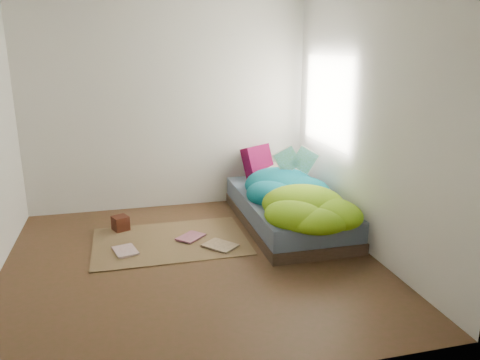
% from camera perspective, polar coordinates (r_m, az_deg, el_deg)
% --- Properties ---
extents(ground, '(3.50, 3.50, 0.00)m').
position_cam_1_polar(ground, '(4.58, -5.83, -9.96)').
color(ground, '#4A381C').
rests_on(ground, ground).
extents(room_walls, '(3.54, 3.54, 2.62)m').
position_cam_1_polar(room_walls, '(4.15, -6.30, 10.74)').
color(room_walls, silver).
rests_on(room_walls, ground).
extents(bed, '(1.00, 2.00, 0.34)m').
position_cam_1_polar(bed, '(5.44, 5.77, -3.77)').
color(bed, '#33291B').
rests_on(bed, ground).
extents(duvet, '(0.96, 1.84, 0.34)m').
position_cam_1_polar(duvet, '(5.14, 6.71, -0.97)').
color(duvet, '#076077').
rests_on(duvet, bed).
extents(rug, '(1.60, 1.10, 0.01)m').
position_cam_1_polar(rug, '(5.06, -8.47, -7.39)').
color(rug, brown).
rests_on(rug, ground).
extents(pillow_floral, '(0.66, 0.46, 0.14)m').
position_cam_1_polar(pillow_floral, '(6.13, 4.68, 0.87)').
color(pillow_floral, beige).
rests_on(pillow_floral, bed).
extents(pillow_magenta, '(0.43, 0.34, 0.43)m').
position_cam_1_polar(pillow_magenta, '(6.08, 2.22, 2.18)').
color(pillow_magenta, '#43041C').
rests_on(pillow_magenta, bed).
extents(open_book, '(0.44, 0.19, 0.26)m').
position_cam_1_polar(open_book, '(5.53, 6.88, 3.43)').
color(open_book, '#297F2F').
rests_on(open_book, duvet).
extents(wooden_box, '(0.21, 0.21, 0.16)m').
position_cam_1_polar(wooden_box, '(5.43, -14.36, -5.11)').
color(wooden_box, black).
rests_on(wooden_box, rug).
extents(floor_book_a, '(0.27, 0.33, 0.02)m').
position_cam_1_polar(floor_book_a, '(4.86, -15.01, -8.58)').
color(floor_book_a, silver).
rests_on(floor_book_a, rug).
extents(floor_book_b, '(0.35, 0.35, 0.03)m').
position_cam_1_polar(floor_book_b, '(5.15, -6.97, -6.70)').
color(floor_book_b, '#CB7593').
rests_on(floor_book_b, rug).
extents(floor_book_c, '(0.40, 0.40, 0.02)m').
position_cam_1_polar(floor_book_c, '(4.77, -3.29, -8.49)').
color(floor_book_c, tan).
rests_on(floor_book_c, rug).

